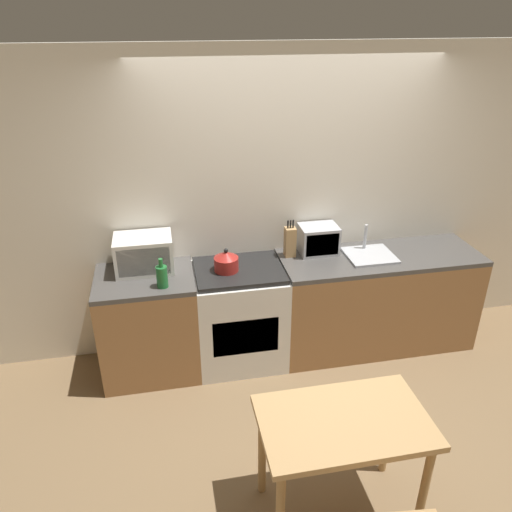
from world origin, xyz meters
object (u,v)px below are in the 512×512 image
(microwave, at_px, (144,254))
(toaster_oven, at_px, (318,239))
(bottle, at_px, (162,276))
(dining_table, at_px, (343,434))
(stove_range, at_px, (240,315))
(kettle, at_px, (226,261))

(microwave, height_order, toaster_oven, microwave)
(bottle, relative_size, toaster_oven, 0.73)
(toaster_oven, bearing_deg, dining_table, -102.67)
(stove_range, bearing_deg, toaster_oven, 12.95)
(kettle, distance_m, bottle, 0.54)
(microwave, height_order, dining_table, microwave)
(stove_range, xyz_separation_m, dining_table, (0.32, -1.62, 0.20))
(toaster_oven, bearing_deg, microwave, -178.47)
(toaster_oven, distance_m, dining_table, 1.87)
(microwave, xyz_separation_m, dining_table, (1.07, -1.75, -0.40))
(bottle, bearing_deg, stove_range, 16.26)
(bottle, relative_size, dining_table, 0.25)
(stove_range, relative_size, dining_table, 0.94)
(kettle, relative_size, microwave, 0.43)
(stove_range, distance_m, kettle, 0.55)
(microwave, bearing_deg, toaster_oven, 1.53)
(microwave, distance_m, bottle, 0.34)
(toaster_oven, height_order, dining_table, toaster_oven)
(bottle, height_order, dining_table, bottle)
(kettle, relative_size, toaster_oven, 0.61)
(bottle, xyz_separation_m, toaster_oven, (1.35, 0.35, 0.03))
(kettle, relative_size, bottle, 0.83)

